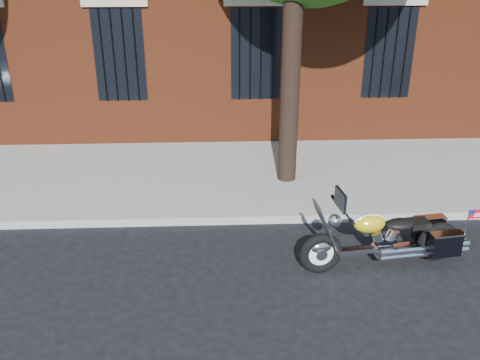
{
  "coord_description": "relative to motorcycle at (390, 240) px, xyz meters",
  "views": [
    {
      "loc": [
        -0.85,
        -6.86,
        4.57
      ],
      "look_at": [
        -0.53,
        0.8,
        1.08
      ],
      "focal_mm": 40.0,
      "sensor_mm": 36.0,
      "label": 1
    }
  ],
  "objects": [
    {
      "name": "sidewalk",
      "position": [
        -1.68,
        3.33,
        -0.37
      ],
      "size": [
        40.0,
        3.6,
        0.15
      ],
      "primitive_type": "cube",
      "color": "gray",
      "rests_on": "ground"
    },
    {
      "name": "motorcycle",
      "position": [
        0.0,
        0.0,
        0.0
      ],
      "size": [
        2.66,
        0.95,
        1.33
      ],
      "rotation": [
        0.0,
        0.0,
        0.14
      ],
      "color": "black",
      "rests_on": "ground"
    },
    {
      "name": "ground",
      "position": [
        -1.68,
        0.07,
        -0.45
      ],
      "size": [
        120.0,
        120.0,
        0.0
      ],
      "primitive_type": "plane",
      "color": "black",
      "rests_on": "ground"
    },
    {
      "name": "curb",
      "position": [
        -1.68,
        1.45,
        -0.37
      ],
      "size": [
        40.0,
        0.16,
        0.15
      ],
      "primitive_type": "cube",
      "color": "gray",
      "rests_on": "ground"
    }
  ]
}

